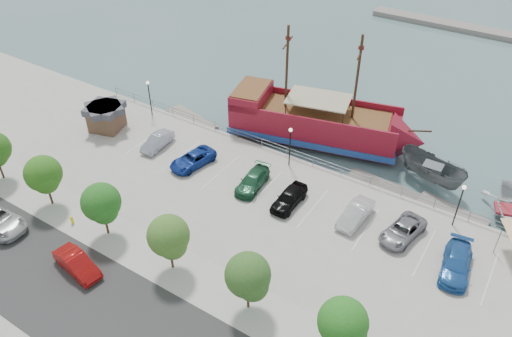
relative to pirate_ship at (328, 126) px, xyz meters
The scene contains 28 objects.
ground 13.68m from the pirate_ship, 93.41° to the right, with size 160.00×160.00×0.00m, color #456368.
street 29.52m from the pirate_ship, 91.56° to the right, with size 100.00×8.00×0.04m, color #2F2F2F.
sidewalk 23.53m from the pirate_ship, 91.96° to the right, with size 100.00×4.00×0.05m, color #AEADA5.
seawall_railing 5.78m from the pirate_ship, 98.05° to the right, with size 50.00×0.06×1.00m.
far_shore 42.56m from the pirate_ship, 77.51° to the left, with size 40.00×3.00×0.80m, color gray.
pirate_ship is the anchor object (origin of this frame).
patrol_boat 11.65m from the pirate_ship, ahead, with size 2.68×7.13×2.76m, color #53585B.
dock_west 15.98m from the pirate_ship, 164.33° to the right, with size 7.08×2.02×0.40m, color gray.
dock_mid 9.26m from the pirate_ship, 28.25° to the right, with size 6.99×2.00×0.40m, color #6A625B.
dock_east 15.37m from the pirate_ship, 16.32° to the right, with size 6.35×1.82×0.36m, color gray.
shed 24.02m from the pirate_ship, 150.77° to the right, with size 4.26×4.26×2.85m.
street_sedan 28.69m from the pirate_ship, 105.58° to the right, with size 1.58×4.53×1.49m, color #9C0F0E.
fire_hydrant 27.19m from the pirate_ship, 116.72° to the right, with size 0.27×0.27×0.78m.
lamp_post_left 20.13m from the pirate_ship, 159.63° to the right, with size 0.36×0.36×4.28m.
lamp_post_mid 7.24m from the pirate_ship, 96.57° to the right, with size 0.36×0.36×4.28m.
lamp_post_right 16.81m from the pirate_ship, 24.68° to the right, with size 0.36×0.36×4.28m.
tree_b 28.36m from the pirate_ship, 123.61° to the right, with size 3.30×3.20×5.00m.
tree_c 25.18m from the pirate_ship, 110.18° to the right, with size 3.30×3.20×5.00m.
tree_d 23.71m from the pirate_ship, 94.02° to the right, with size 3.30×3.20×5.00m.
tree_e 24.24m from the pirate_ship, 77.22° to the right, with size 3.30×3.20×5.00m.
tree_f 26.68m from the pirate_ship, 62.35° to the right, with size 3.30×3.20×5.00m.
parked_car_b 18.05m from the pirate_ship, 140.28° to the right, with size 1.46×4.18×1.38m, color #9194A4.
parked_car_c 14.96m from the pirate_ship, 126.15° to the right, with size 2.25×4.88×1.36m, color navy.
parked_car_d 11.96m from the pirate_ship, 99.59° to the right, with size 1.92×4.72×1.37m, color #1E5132.
parked_car_e 12.34m from the pirate_ship, 80.11° to the right, with size 1.80×4.48×1.53m, color black.
parked_car_f 13.50m from the pirate_ship, 54.01° to the right, with size 1.58×4.52×1.49m, color silver.
parked_car_g 16.09m from the pirate_ship, 41.65° to the right, with size 2.21×4.80×1.33m, color gray.
parked_car_h 20.61m from the pirate_ship, 35.87° to the right, with size 2.10×5.17×1.50m, color #2359A3.
Camera 1 is at (18.65, -28.79, 29.28)m, focal length 35.00 mm.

